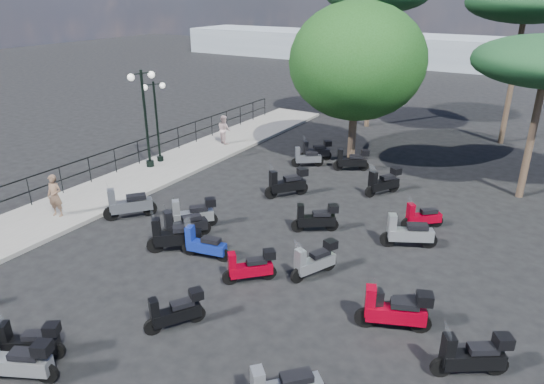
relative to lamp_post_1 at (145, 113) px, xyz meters
The scene contains 31 objects.
ground 9.00m from the lamp_post_1, 34.31° to the right, with size 120.00×120.00×0.00m, color black.
sidewalk 3.20m from the lamp_post_1, 71.68° to the right, with size 3.00×30.00×0.15m, color slate.
railing 2.76m from the lamp_post_1, 108.47° to the right, with size 0.04×26.04×1.10m.
lamp_post_1 is the anchor object (origin of this frame).
lamp_post_2 0.89m from the lamp_post_1, 99.96° to the left, with size 0.58×1.03×3.70m.
woman 5.87m from the lamp_post_1, 80.37° to the right, with size 0.56×0.37×1.53m, color brown.
pedestrian_far 5.01m from the lamp_post_1, 80.67° to the left, with size 0.72×0.56×1.48m, color #C3A3A3.
scooter_1 5.55m from the lamp_post_1, 53.92° to the right, with size 1.27×1.54×1.49m.
scooter_2 7.52m from the lamp_post_1, 37.04° to the right, with size 1.06×1.49×1.36m.
scooter_3 8.01m from the lamp_post_1, 40.09° to the left, with size 1.28×1.19×1.27m.
scooter_4 13.13m from the lamp_post_1, 57.48° to the right, with size 1.57×0.95×1.35m.
scooter_5 12.49m from the lamp_post_1, 57.72° to the right, with size 1.36×0.95×1.22m.
scooter_6 8.20m from the lamp_post_1, 40.18° to the right, with size 1.49×1.28×1.47m.
scooter_7 6.86m from the lamp_post_1, 32.95° to the right, with size 1.31×1.34×1.36m.
scooter_8 7.20m from the lamp_post_1, ahead, with size 1.27×1.53×1.45m.
scooter_9 7.48m from the lamp_post_1, 34.15° to the left, with size 1.26×0.97×1.19m.
scooter_11 11.88m from the lamp_post_1, 42.77° to the right, with size 0.95×1.35×1.21m.
scooter_12 10.68m from the lamp_post_1, 30.69° to the right, with size 1.20×1.19×1.23m.
scooter_13 8.93m from the lamp_post_1, 35.08° to the right, with size 1.57×0.57×1.26m.
scooter_14 9.58m from the lamp_post_1, 10.19° to the right, with size 1.40×1.07×1.29m.
scooter_15 9.37m from the lamp_post_1, 30.00° to the left, with size 1.47×0.97×1.29m.
scooter_18 11.39m from the lamp_post_1, 21.75° to the right, with size 0.86×1.51×1.28m.
scooter_19 14.26m from the lamp_post_1, 22.03° to the right, with size 1.72×0.92×1.44m.
scooter_20 12.38m from the lamp_post_1, ahead, with size 1.64×0.99×1.43m.
scooter_21 10.60m from the lamp_post_1, 14.76° to the left, with size 1.03×1.52×1.35m.
scooter_24 14.15m from the lamp_post_1, 21.30° to the right, with size 1.35×1.08×1.29m.
scooter_25 16.21m from the lamp_post_1, 21.60° to the right, with size 1.47×1.07×1.33m.
scooter_26 12.38m from the lamp_post_1, ahead, with size 1.20×1.07×1.21m.
broadleaf_tree 9.59m from the lamp_post_1, 38.40° to the left, with size 6.08×6.08×7.23m.
pine_0 18.75m from the lamp_post_1, 44.19° to the left, with size 5.71×5.71×8.03m.
distant_hills 40.79m from the lamp_post_1, 79.95° to the left, with size 70.00×8.00×3.00m, color gray.
Camera 1 is at (8.40, -10.07, 7.56)m, focal length 32.00 mm.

